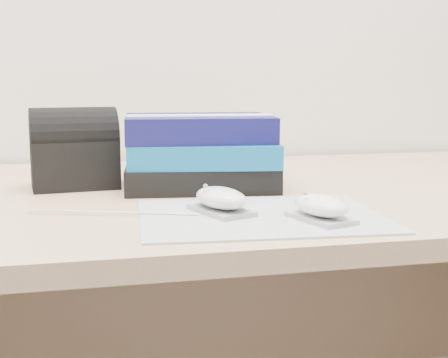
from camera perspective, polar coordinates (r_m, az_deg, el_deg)
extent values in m
cube|color=tan|center=(1.10, 1.37, -1.51)|extent=(1.60, 0.80, 0.03)
cube|color=tan|center=(1.56, -2.19, -12.19)|extent=(1.52, 0.03, 0.35)
cube|color=gray|center=(0.87, 3.38, -3.36)|extent=(0.35, 0.28, 0.00)
cube|color=#98979A|center=(0.88, -0.28, -2.89)|extent=(0.09, 0.11, 0.01)
ellipsoid|color=white|center=(0.87, -0.28, -1.73)|extent=(0.09, 0.11, 0.03)
ellipsoid|color=gray|center=(0.87, -1.70, -0.63)|extent=(0.01, 0.01, 0.01)
cube|color=#A1A1A3|center=(0.84, 8.82, -3.54)|extent=(0.08, 0.11, 0.01)
ellipsoid|color=white|center=(0.84, 8.85, -2.39)|extent=(0.08, 0.11, 0.03)
ellipsoid|color=gray|center=(0.83, 7.46, -1.33)|extent=(0.01, 0.01, 0.01)
cylinder|color=white|center=(0.89, -10.22, -3.02)|extent=(0.23, 0.08, 0.00)
cube|color=black|center=(1.10, -2.19, 0.38)|extent=(0.28, 0.23, 0.04)
cube|color=#0E659C|center=(1.09, -1.91, 2.48)|extent=(0.28, 0.24, 0.04)
cube|color=#11104C|center=(1.09, -2.40, 4.69)|extent=(0.27, 0.22, 0.04)
cube|color=silver|center=(1.07, -2.19, 5.83)|extent=(0.25, 0.08, 0.00)
cube|color=black|center=(1.12, -13.50, 1.36)|extent=(0.16, 0.12, 0.08)
cylinder|color=black|center=(1.11, -13.59, 3.82)|extent=(0.16, 0.12, 0.10)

